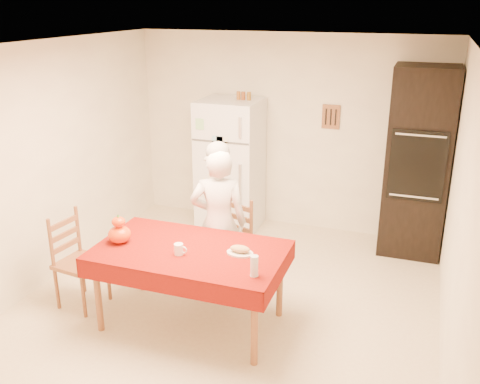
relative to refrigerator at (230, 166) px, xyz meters
The scene contains 17 objects.
floor 2.16m from the refrigerator, 70.93° to the right, with size 4.50×4.50×0.00m, color #CBB592.
room_shell 2.13m from the refrigerator, 70.89° to the right, with size 4.02×4.52×2.51m.
refrigerator is the anchor object (origin of this frame).
oven_cabinet 2.29m from the refrigerator, ahead, with size 0.70×0.62×2.20m.
dining_table 2.30m from the refrigerator, 78.77° to the right, with size 1.70×1.00×0.76m.
chair_far 1.54m from the refrigerator, 69.32° to the right, with size 0.53×0.52×0.95m.
chair_left 2.44m from the refrigerator, 108.42° to the right, with size 0.45×0.47×0.95m.
seated_woman 1.70m from the refrigerator, 73.55° to the right, with size 0.56×0.37×1.55m, color silver.
coffee_mug 2.41m from the refrigerator, 80.42° to the right, with size 0.08×0.08×0.10m, color white.
pumpkin_lower 2.34m from the refrigerator, 95.34° to the right, with size 0.21×0.21×0.16m, color #E55405.
pumpkin_upper 2.34m from the refrigerator, 95.34° to the right, with size 0.12×0.12×0.09m, color #E25705.
wine_glass 2.77m from the refrigerator, 65.60° to the right, with size 0.07×0.07×0.18m, color silver.
bread_plate 2.37m from the refrigerator, 67.57° to the right, with size 0.24×0.24×0.02m, color silver.
bread_loaf 2.37m from the refrigerator, 67.57° to the right, with size 0.18×0.10×0.06m, color #A27950.
spice_jar_left 0.91m from the refrigerator, 27.91° to the left, with size 0.05×0.05×0.10m, color #94531B.
spice_jar_mid 0.91m from the refrigerator, 17.85° to the left, with size 0.05×0.05×0.10m, color brown.
spice_jar_right 0.93m from the refrigerator, 12.28° to the left, with size 0.05×0.05×0.10m, color brown.
Camera 1 is at (1.66, -4.29, 2.87)m, focal length 40.00 mm.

